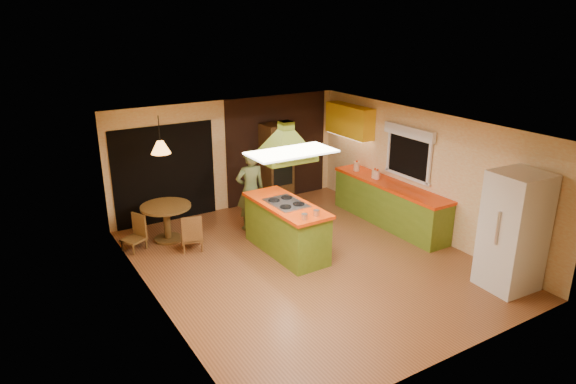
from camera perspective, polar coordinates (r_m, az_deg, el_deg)
ground at (r=9.41m, az=2.22°, el=-7.77°), size 6.50×6.50×0.00m
room_walls at (r=8.91m, az=2.33°, el=-0.60°), size 5.50×6.50×6.50m
ceiling_plane at (r=8.57m, az=2.44°, el=7.28°), size 6.50×6.50×0.00m
brick_panel at (r=12.17m, az=-1.21°, el=4.88°), size 2.64×0.03×2.50m
nook_opening at (r=11.15m, az=-13.51°, el=1.91°), size 2.20×0.03×2.10m
right_counter at (r=11.06m, az=11.15°, el=-1.26°), size 0.62×3.05×0.92m
upper_cabinets at (r=11.90m, az=6.86°, el=7.88°), size 0.34×1.40×0.70m
window_right at (r=10.71m, az=13.30°, el=5.23°), size 0.12×1.35×1.06m
fluor_panel at (r=7.01m, az=0.40°, el=4.44°), size 1.20×0.60×0.03m
kitchen_island at (r=9.58m, az=-0.20°, el=-3.97°), size 0.83×1.98×0.99m
range_hood at (r=9.03m, az=-0.21°, el=6.33°), size 0.96×0.69×0.78m
man at (r=10.52m, az=-4.20°, el=0.21°), size 0.66×0.47×1.70m
refrigerator at (r=8.97m, az=23.79°, el=-4.02°), size 0.85×0.81×1.97m
wall_oven at (r=11.92m, az=-1.29°, el=3.09°), size 0.65×0.62×1.90m
dining_table at (r=10.34m, az=-13.35°, el=-2.60°), size 0.98×0.98×0.74m
chair_left at (r=10.15m, az=-16.84°, el=-4.42°), size 0.50×0.50×0.68m
chair_near at (r=9.90m, az=-10.71°, el=-4.35°), size 0.49×0.49×0.73m
pendant_lamp at (r=9.92m, az=-13.97°, el=4.85°), size 0.37×0.37×0.24m
canister_large at (r=11.62m, az=7.63°, el=2.84°), size 0.18×0.18×0.20m
canister_medium at (r=11.11m, az=9.87°, el=1.89°), size 0.14×0.14×0.18m
canister_small at (r=11.17m, az=9.62°, el=2.00°), size 0.18×0.18×0.18m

